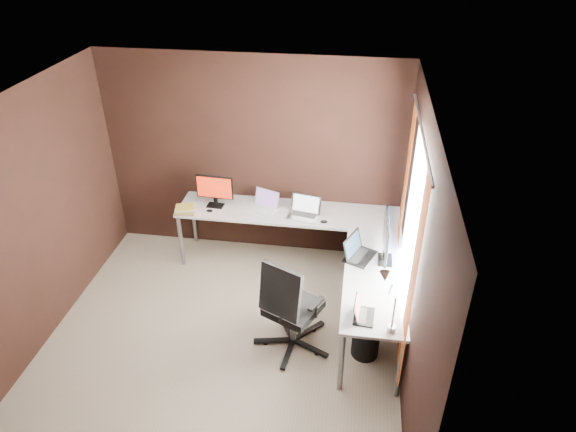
% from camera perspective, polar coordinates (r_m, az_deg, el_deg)
% --- Properties ---
extents(room, '(3.60, 3.60, 2.50)m').
position_cam_1_polar(room, '(4.66, -4.16, -2.58)').
color(room, tan).
rests_on(room, ground).
extents(desk, '(2.65, 2.25, 0.73)m').
position_cam_1_polar(desk, '(5.72, 3.00, -2.53)').
color(desk, white).
rests_on(desk, ground).
extents(drawer_pedestal, '(0.42, 0.50, 0.60)m').
position_cam_1_polar(drawer_pedestal, '(6.02, 8.59, -5.36)').
color(drawer_pedestal, white).
rests_on(drawer_pedestal, ground).
extents(monitor_left, '(0.45, 0.14, 0.39)m').
position_cam_1_polar(monitor_left, '(6.19, -8.16, 2.97)').
color(monitor_left, black).
rests_on(monitor_left, desk).
extents(monitor_right, '(0.14, 0.60, 0.49)m').
position_cam_1_polar(monitor_right, '(5.23, 10.83, -2.41)').
color(monitor_right, black).
rests_on(monitor_right, desk).
extents(laptop_white, '(0.38, 0.33, 0.22)m').
position_cam_1_polar(laptop_white, '(6.16, -2.61, 1.26)').
color(laptop_white, white).
rests_on(laptop_white, desk).
extents(laptop_silver, '(0.40, 0.32, 0.24)m').
position_cam_1_polar(laptop_silver, '(6.01, 1.82, 0.51)').
color(laptop_silver, silver).
rests_on(laptop_silver, desk).
extents(laptop_black_big, '(0.37, 0.43, 0.24)m').
position_cam_1_polar(laptop_black_big, '(5.38, 7.71, -3.98)').
color(laptop_black_big, black).
rests_on(laptop_black_big, desk).
extents(laptop_black_small, '(0.20, 0.27, 0.17)m').
position_cam_1_polar(laptop_black_small, '(4.67, 8.16, -10.65)').
color(laptop_black_small, black).
rests_on(laptop_black_small, desk).
extents(book_stack, '(0.27, 0.23, 0.08)m').
position_cam_1_polar(book_stack, '(6.20, -11.34, 0.73)').
color(book_stack, '#967A50').
rests_on(book_stack, desk).
extents(mouse_left, '(0.08, 0.05, 0.03)m').
position_cam_1_polar(mouse_left, '(6.17, -8.71, 0.58)').
color(mouse_left, black).
rests_on(mouse_left, desk).
extents(mouse_corner, '(0.09, 0.07, 0.03)m').
position_cam_1_polar(mouse_corner, '(5.90, 4.02, -0.63)').
color(mouse_corner, black).
rests_on(mouse_corner, desk).
extents(desk_lamp, '(0.19, 0.22, 0.57)m').
position_cam_1_polar(desk_lamp, '(4.42, 11.00, -8.46)').
color(desk_lamp, slate).
rests_on(desk_lamp, desk).
extents(office_chair, '(0.62, 0.66, 1.09)m').
position_cam_1_polar(office_chair, '(5.20, 0.35, -11.69)').
color(office_chair, black).
rests_on(office_chair, ground).
extents(wastebasket, '(0.28, 0.28, 0.31)m').
position_cam_1_polar(wastebasket, '(5.30, 8.60, -13.64)').
color(wastebasket, black).
rests_on(wastebasket, ground).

